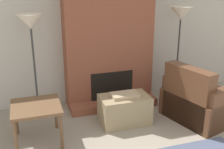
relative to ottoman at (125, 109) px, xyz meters
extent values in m
cube|color=#BCB7AD|center=(0.01, 1.09, 1.07)|extent=(7.26, 0.06, 2.60)
cube|color=brown|center=(0.01, 0.86, 1.07)|extent=(1.52, 0.40, 2.60)
cube|color=brown|center=(0.01, 0.53, -0.16)|extent=(1.52, 0.27, 0.13)
cube|color=black|center=(0.01, 0.66, 0.15)|extent=(0.75, 0.02, 0.49)
cube|color=#998460|center=(0.00, 0.00, -0.01)|extent=(0.75, 0.47, 0.44)
cube|color=tan|center=(0.00, 0.00, 0.24)|extent=(0.42, 0.26, 0.05)
cube|color=brown|center=(1.23, -0.22, -0.01)|extent=(1.13, 1.20, 0.45)
cube|color=brown|center=(0.89, -0.32, 0.23)|extent=(0.42, 0.86, 0.91)
cube|color=brown|center=(1.11, 0.18, 0.10)|extent=(0.82, 0.37, 0.66)
cube|color=brown|center=(-1.31, -0.13, 0.30)|extent=(0.65, 0.65, 0.04)
cylinder|color=brown|center=(-1.60, -0.42, 0.02)|extent=(0.04, 0.04, 0.50)
cylinder|color=brown|center=(-1.03, -0.42, 0.02)|extent=(0.04, 0.04, 0.50)
cylinder|color=brown|center=(-1.60, 0.15, 0.02)|extent=(0.04, 0.04, 0.50)
cylinder|color=brown|center=(-1.03, 0.15, 0.02)|extent=(0.04, 0.04, 0.50)
cylinder|color=#333333|center=(-1.26, 0.74, -0.22)|extent=(0.29, 0.29, 0.02)
cylinder|color=#333333|center=(-1.26, 0.74, 0.49)|extent=(0.03, 0.03, 1.40)
cone|color=silver|center=(-1.26, 0.74, 1.30)|extent=(0.40, 0.40, 0.23)
cylinder|color=#333333|center=(1.31, 0.74, -0.22)|extent=(0.29, 0.29, 0.02)
cylinder|color=#333333|center=(1.31, 0.74, 0.50)|extent=(0.03, 0.03, 1.43)
cone|color=silver|center=(1.31, 0.74, 1.33)|extent=(0.40, 0.40, 0.23)
camera|label=1|loc=(-1.39, -3.67, 1.92)|focal=45.00mm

